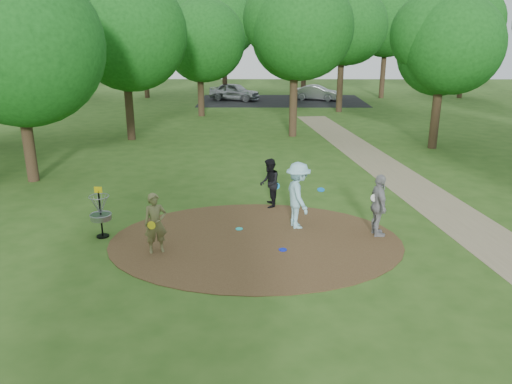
{
  "coord_description": "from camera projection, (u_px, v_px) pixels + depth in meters",
  "views": [
    {
      "loc": [
        0.1,
        -13.2,
        5.78
      ],
      "look_at": [
        0.0,
        1.2,
        1.1
      ],
      "focal_mm": 35.0,
      "sensor_mm": 36.0,
      "label": 1
    }
  ],
  "objects": [
    {
      "name": "player_observer_with_disc",
      "position": [
        155.0,
        223.0,
        13.38
      ],
      "size": [
        0.71,
        0.59,
        1.68
      ],
      "color": "olive",
      "rests_on": "ground"
    },
    {
      "name": "disc_ground_blue",
      "position": [
        283.0,
        250.0,
        13.72
      ],
      "size": [
        0.22,
        0.22,
        0.02
      ],
      "primitive_type": "cylinder",
      "color": "#0C1ED7",
      "rests_on": "dirt_clearing"
    },
    {
      "name": "car_left",
      "position": [
        234.0,
        92.0,
        42.86
      ],
      "size": [
        4.68,
        3.21,
        1.48
      ],
      "primitive_type": "imported",
      "rotation": [
        0.0,
        0.0,
        1.2
      ],
      "color": "#9DA0A4",
      "rests_on": "ground"
    },
    {
      "name": "disc_golf_basket",
      "position": [
        100.0,
        209.0,
        14.39
      ],
      "size": [
        0.63,
        0.63,
        1.54
      ],
      "color": "black",
      "rests_on": "ground"
    },
    {
      "name": "tree_ring",
      "position": [
        267.0,
        47.0,
        20.39
      ],
      "size": [
        36.93,
        45.34,
        8.49
      ],
      "color": "#332316",
      "rests_on": "ground"
    },
    {
      "name": "disc_ground_cyan",
      "position": [
        239.0,
        229.0,
        15.16
      ],
      "size": [
        0.22,
        0.22,
        0.02
      ],
      "primitive_type": "cylinder",
      "color": "#19CECF",
      "rests_on": "dirt_clearing"
    },
    {
      "name": "footpath",
      "position": [
        456.0,
        217.0,
        16.2
      ],
      "size": [
        7.55,
        39.89,
        0.01
      ],
      "primitive_type": "cube",
      "rotation": [
        0.0,
        0.0,
        0.14
      ],
      "color": "#8C7A5B",
      "rests_on": "ground"
    },
    {
      "name": "parking_lot",
      "position": [
        282.0,
        101.0,
        42.86
      ],
      "size": [
        14.0,
        8.0,
        0.01
      ],
      "primitive_type": "cube",
      "color": "black",
      "rests_on": "ground"
    },
    {
      "name": "player_waiting_with_disc",
      "position": [
        379.0,
        206.0,
        14.46
      ],
      "size": [
        0.55,
        1.13,
        1.87
      ],
      "color": "gray",
      "rests_on": "ground"
    },
    {
      "name": "car_right",
      "position": [
        317.0,
        93.0,
        43.0
      ],
      "size": [
        4.07,
        2.47,
        1.27
      ],
      "primitive_type": "imported",
      "rotation": [
        0.0,
        0.0,
        1.25
      ],
      "color": "#95989C",
      "rests_on": "ground"
    },
    {
      "name": "player_throwing_with_disc",
      "position": [
        298.0,
        196.0,
        15.05
      ],
      "size": [
        1.33,
        1.47,
        2.05
      ],
      "color": "#96D3E0",
      "rests_on": "ground"
    },
    {
      "name": "ground",
      "position": [
        256.0,
        241.0,
        14.34
      ],
      "size": [
        100.0,
        100.0,
        0.0
      ],
      "primitive_type": "plane",
      "color": "#2D5119",
      "rests_on": "ground"
    },
    {
      "name": "dirt_clearing",
      "position": [
        256.0,
        241.0,
        14.34
      ],
      "size": [
        8.4,
        8.4,
        0.02
      ],
      "primitive_type": "cylinder",
      "color": "#47301C",
      "rests_on": "ground"
    },
    {
      "name": "player_walking_with_disc",
      "position": [
        269.0,
        183.0,
        16.9
      ],
      "size": [
        0.69,
        0.84,
        1.69
      ],
      "color": "black",
      "rests_on": "ground"
    }
  ]
}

